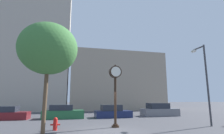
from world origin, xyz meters
TOP-DOWN VIEW (x-y plane):
  - ground_plane at (0.00, 0.00)m, footprint 200.00×200.00m
  - building_tall_tower at (-9.91, 24.00)m, footprint 14.19×12.00m
  - building_storefront_row at (6.53, 24.00)m, footprint 17.62×12.00m
  - street_clock at (0.93, 1.24)m, footprint 0.91×0.55m
  - car_maroon at (-8.35, 8.29)m, footprint 4.10×1.91m
  - car_green at (-2.98, 8.12)m, footprint 4.20×1.97m
  - car_navy at (2.33, 7.87)m, footprint 3.96×1.91m
  - car_grey at (8.24, 8.30)m, footprint 4.37×1.99m
  - fire_hydrant_near at (-3.19, 0.94)m, footprint 0.62×0.27m
  - street_lamp_right at (8.02, 0.40)m, footprint 0.36×1.57m
  - bare_tree at (-3.80, -0.15)m, footprint 3.64×3.64m

SIDE VIEW (x-z plane):
  - ground_plane at x=0.00m, z-range 0.00..0.00m
  - fire_hydrant_near at x=-3.19m, z-range 0.01..0.83m
  - car_maroon at x=-8.35m, z-range -0.11..1.19m
  - car_navy at x=2.33m, z-range -0.12..1.26m
  - car_green at x=-2.98m, z-range -0.11..1.30m
  - car_grey at x=8.24m, z-range -0.12..1.39m
  - street_clock at x=0.93m, z-range 0.89..5.49m
  - street_lamp_right at x=8.02m, z-range 1.05..7.37m
  - bare_tree at x=-3.80m, z-range 1.73..8.50m
  - building_storefront_row at x=6.53m, z-range 0.00..10.81m
  - building_tall_tower at x=-9.91m, z-range 0.00..41.15m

